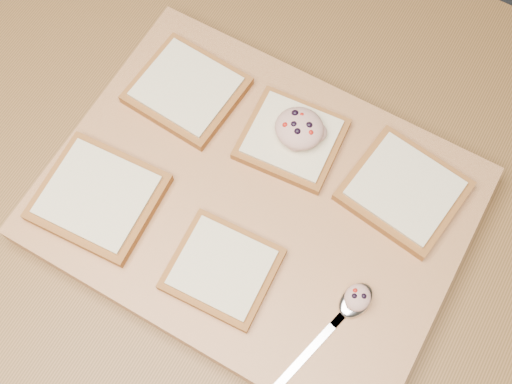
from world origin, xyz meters
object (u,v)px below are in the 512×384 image
at_px(bread_far_center, 292,139).
at_px(spoon, 349,308).
at_px(tuna_salad_dollop, 299,128).
at_px(cutting_board, 256,205).

relative_size(bread_far_center, spoon, 0.79).
distance_m(tuna_salad_dollop, spoon, 0.21).
height_order(cutting_board, bread_far_center, bread_far_center).
bearing_deg(cutting_board, bread_far_center, 89.90).
distance_m(cutting_board, bread_far_center, 0.09).
bearing_deg(spoon, bread_far_center, 135.63).
bearing_deg(cutting_board, tuna_salad_dollop, 86.40).
xyz_separation_m(cutting_board, spoon, (0.15, -0.06, 0.02)).
relative_size(cutting_board, bread_far_center, 3.91).
distance_m(bread_far_center, tuna_salad_dollop, 0.02).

